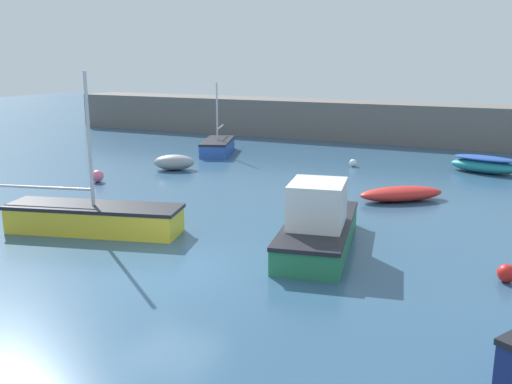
% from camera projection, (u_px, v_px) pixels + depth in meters
% --- Properties ---
extents(ground_plane, '(120.00, 120.00, 0.20)m').
position_uv_depth(ground_plane, '(172.00, 274.00, 15.71)').
color(ground_plane, '#2D5170').
extents(harbor_breakwater, '(49.95, 3.61, 2.67)m').
position_uv_depth(harbor_breakwater, '(386.00, 122.00, 39.34)').
color(harbor_breakwater, '#66605B').
rests_on(harbor_breakwater, ground_plane).
extents(fishing_dinghy_green, '(2.36, 1.92, 0.79)m').
position_uv_depth(fishing_dinghy_green, '(174.00, 162.00, 29.56)').
color(fishing_dinghy_green, gray).
rests_on(fishing_dinghy_green, ground_plane).
extents(motorboat_with_cabin, '(2.92, 5.81, 2.16)m').
position_uv_depth(motorboat_with_cabin, '(318.00, 225.00, 17.32)').
color(motorboat_with_cabin, '#287A4C').
rests_on(motorboat_with_cabin, ground_plane).
extents(sailboat_twin_hulled, '(2.87, 4.47, 4.24)m').
position_uv_depth(sailboat_twin_hulled, '(218.00, 146.00, 34.55)').
color(sailboat_twin_hulled, '#2D56B7').
rests_on(sailboat_twin_hulled, ground_plane).
extents(sailboat_short_mast, '(6.40, 2.98, 5.31)m').
position_uv_depth(sailboat_short_mast, '(94.00, 218.00, 19.06)').
color(sailboat_short_mast, yellow).
rests_on(sailboat_short_mast, ground_plane).
extents(rowboat_with_red_cover, '(3.64, 2.20, 0.86)m').
position_uv_depth(rowboat_with_red_cover, '(484.00, 164.00, 28.81)').
color(rowboat_with_red_cover, teal).
rests_on(rowboat_with_red_cover, ground_plane).
extents(rowboat_white_midwater, '(3.57, 3.14, 0.59)m').
position_uv_depth(rowboat_white_midwater, '(401.00, 194.00, 23.24)').
color(rowboat_white_midwater, red).
rests_on(rowboat_white_midwater, ground_plane).
extents(mooring_buoy_white, '(0.40, 0.40, 0.40)m').
position_uv_depth(mooring_buoy_white, '(353.00, 163.00, 30.51)').
color(mooring_buoy_white, white).
rests_on(mooring_buoy_white, ground_plane).
extents(mooring_buoy_red, '(0.48, 0.48, 0.48)m').
position_uv_depth(mooring_buoy_red, '(507.00, 273.00, 14.87)').
color(mooring_buoy_red, red).
rests_on(mooring_buoy_red, ground_plane).
extents(mooring_buoy_pink, '(0.57, 0.57, 0.57)m').
position_uv_depth(mooring_buoy_pink, '(97.00, 176.00, 26.70)').
color(mooring_buoy_pink, '#EA668C').
rests_on(mooring_buoy_pink, ground_plane).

